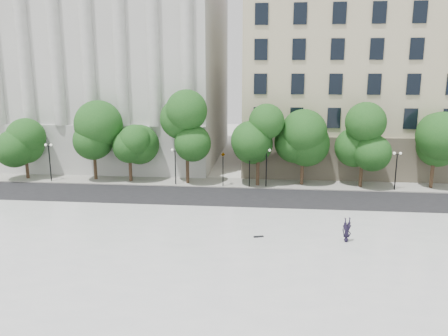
# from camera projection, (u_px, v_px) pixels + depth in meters

# --- Properties ---
(ground) EXTENTS (160.00, 160.00, 0.00)m
(ground) POSITION_uv_depth(u_px,v_px,m) (177.00, 288.00, 24.71)
(ground) COLOR beige
(ground) RESTS_ON ground
(plaza) EXTENTS (44.00, 22.00, 0.45)m
(plaza) POSITION_uv_depth(u_px,v_px,m) (187.00, 262.00, 27.57)
(plaza) COLOR silver
(plaza) RESTS_ON ground
(street) EXTENTS (60.00, 8.00, 0.02)m
(street) POSITION_uv_depth(u_px,v_px,m) (215.00, 198.00, 42.20)
(street) COLOR black
(street) RESTS_ON ground
(far_sidewalk) EXTENTS (60.00, 4.00, 0.12)m
(far_sidewalk) POSITION_uv_depth(u_px,v_px,m) (222.00, 183.00, 48.02)
(far_sidewalk) COLOR #A19F95
(far_sidewalk) RESTS_ON ground
(building_west) EXTENTS (31.50, 27.65, 25.60)m
(building_west) POSITION_uv_depth(u_px,v_px,m) (112.00, 65.00, 61.11)
(building_west) COLOR beige
(building_west) RESTS_ON ground
(building_east) EXTENTS (36.00, 26.15, 23.00)m
(building_east) POSITION_uv_depth(u_px,v_px,m) (383.00, 78.00, 58.16)
(building_east) COLOR #B8AD8C
(building_east) RESTS_ON ground
(traffic_light_west) EXTENTS (0.48, 1.86, 4.24)m
(traffic_light_west) POSITION_uv_depth(u_px,v_px,m) (223.00, 152.00, 45.55)
(traffic_light_west) COLOR black
(traffic_light_west) RESTS_ON ground
(traffic_light_east) EXTENTS (0.73, 1.87, 4.24)m
(traffic_light_east) POSITION_uv_depth(u_px,v_px,m) (250.00, 153.00, 45.27)
(traffic_light_east) COLOR black
(traffic_light_east) RESTS_ON ground
(person_lying) EXTENTS (0.92, 1.83, 0.47)m
(person_lying) POSITION_uv_depth(u_px,v_px,m) (346.00, 238.00, 30.16)
(person_lying) COLOR black
(person_lying) RESTS_ON plaza
(skateboard) EXTENTS (0.74, 0.38, 0.07)m
(skateboard) POSITION_uv_depth(u_px,v_px,m) (259.00, 237.00, 31.06)
(skateboard) COLOR black
(skateboard) RESTS_ON plaza
(street_trees) EXTENTS (48.66, 5.41, 7.83)m
(street_trees) POSITION_uv_depth(u_px,v_px,m) (225.00, 140.00, 46.56)
(street_trees) COLOR #382619
(street_trees) RESTS_ON ground
(lamp_posts) EXTENTS (37.82, 0.28, 4.31)m
(lamp_posts) POSITION_uv_depth(u_px,v_px,m) (217.00, 160.00, 46.09)
(lamp_posts) COLOR black
(lamp_posts) RESTS_ON ground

